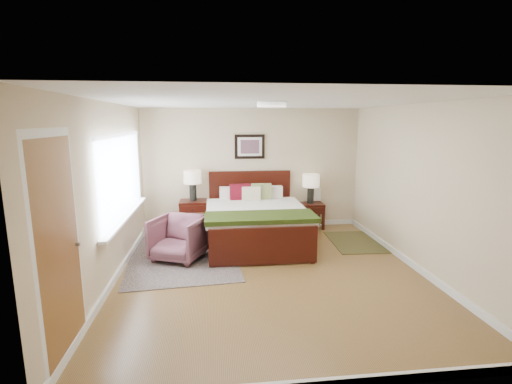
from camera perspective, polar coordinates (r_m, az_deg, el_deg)
floor at (r=5.69m, az=2.19°, el=-12.33°), size 5.00×5.00×0.00m
back_wall at (r=7.77m, az=-0.55°, el=3.55°), size 4.50×0.04×2.50m
front_wall at (r=2.95m, az=9.83°, el=-8.84°), size 4.50×0.04×2.50m
left_wall at (r=5.45m, az=-21.79°, el=-0.37°), size 0.04×5.00×2.50m
right_wall at (r=6.08m, az=23.72°, el=0.58°), size 0.04×5.00×2.50m
ceiling at (r=5.23m, az=2.39°, el=13.72°), size 4.50×5.00×0.02m
window at (r=6.09m, az=-19.69°, el=2.08°), size 0.11×2.72×1.32m
door at (r=3.88m, az=-28.00°, el=-7.96°), size 0.06×1.00×2.18m
ceil_fixture at (r=5.23m, az=2.39°, el=13.34°), size 0.44×0.44×0.08m
bed at (r=6.83m, az=-0.07°, el=-3.46°), size 1.83×2.22×1.19m
wall_art at (r=7.69m, az=-0.97°, el=6.99°), size 0.62×0.05×0.50m
nightstand_left at (r=7.62m, az=-9.61°, el=-2.26°), size 0.55×0.50×0.66m
nightstand_right at (r=7.92m, az=8.35°, el=-3.14°), size 0.54×0.41×0.54m
lamp_left at (r=7.53m, az=-9.73°, el=1.91°), size 0.35×0.35×0.61m
lamp_right at (r=7.81m, az=8.45°, el=1.37°), size 0.35×0.35×0.61m
armchair at (r=6.22m, az=-11.85°, el=-6.98°), size 1.01×1.02×0.71m
rug_persian at (r=6.43m, az=-11.15°, el=-9.67°), size 1.91×2.55×0.01m
rug_navy at (r=7.27m, az=14.94°, el=-7.41°), size 0.93×1.34×0.01m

